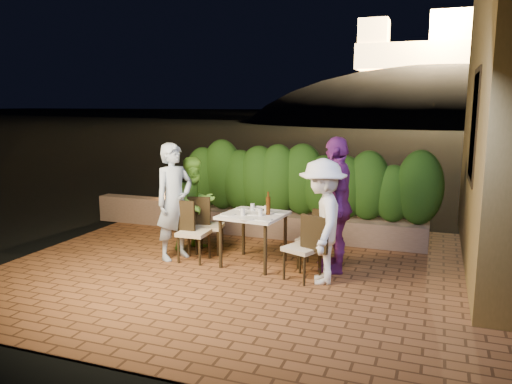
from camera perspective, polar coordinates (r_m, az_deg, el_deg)
The scene contains 31 objects.
ground at distance 6.74m, azimuth -1.65°, elevation -10.07°, with size 400.00×400.00×0.00m, color black.
terrace_floor at distance 7.20m, azimuth -0.15°, elevation -9.20°, with size 7.00×6.00×0.15m, color brown.
window_pane at distance 7.40m, azimuth 23.89°, elevation 6.88°, with size 0.08×1.00×1.40m, color black.
window_frame at distance 7.40m, azimuth 23.81°, elevation 6.89°, with size 0.06×1.15×1.55m, color black.
planter at distance 8.71m, azimuth 5.21°, elevation -3.93°, with size 4.20×0.55×0.40m, color #755C4B.
hedge at distance 8.56m, azimuth 5.29°, elevation 0.94°, with size 4.00×0.70×1.10m, color #1D4111, non-canonical shape.
parapet at distance 9.88m, azimuth -11.84°, elevation -2.13°, with size 2.20×0.30×0.50m, color #755C4B.
hill at distance 66.18m, azimuth 19.82°, elevation 3.99°, with size 52.00×40.00×22.00m, color black.
fortress at distance 66.39m, azimuth 20.59°, elevation 16.53°, with size 26.00×8.00×8.00m, color #FFCC7A, non-canonical shape.
dining_table at distance 7.21m, azimuth -0.28°, elevation -5.42°, with size 0.84×0.84×0.75m, color white, non-canonical shape.
plate_nw at distance 7.08m, azimuth -3.24°, elevation -2.56°, with size 0.22×0.22×0.01m, color white.
plate_sw at distance 7.47m, azimuth -1.60°, elevation -1.88°, with size 0.20×0.20×0.01m, color white.
plate_ne at distance 6.78m, azimuth 0.87°, elevation -3.11°, with size 0.23×0.23×0.01m, color white.
plate_se at distance 7.19m, azimuth 2.67°, elevation -2.36°, with size 0.20×0.20×0.01m, color white.
plate_centre at distance 7.11m, azimuth -0.42°, elevation -2.48°, with size 0.23×0.23×0.01m, color white.
plate_front at distance 6.82m, azimuth -1.01°, elevation -3.03°, with size 0.24×0.24×0.01m, color white.
glass_nw at distance 7.01m, azimuth -1.52°, elevation -2.27°, with size 0.06×0.06×0.11m, color silver.
glass_sw at distance 7.33m, azimuth -0.40°, elevation -1.73°, with size 0.06×0.06×0.11m, color silver.
glass_ne at distance 6.99m, azimuth 0.49°, elevation -2.31°, with size 0.06×0.06×0.10m, color silver.
glass_se at distance 7.21m, azimuth 1.16°, elevation -1.95°, with size 0.06×0.06×0.10m, color silver.
beer_bottle at distance 7.04m, azimuth 1.40°, elevation -1.29°, with size 0.06×0.06×0.33m, color #43230B, non-canonical shape.
bowl at distance 7.38m, azimuth 0.40°, elevation -1.90°, with size 0.18×0.18×0.04m, color white.
chair_left_front at distance 7.41m, azimuth -7.14°, elevation -4.49°, with size 0.42×0.42×0.90m, color black, non-canonical shape.
chair_left_back at distance 7.80m, azimuth -5.36°, elevation -3.77°, with size 0.41×0.41×0.88m, color black, non-canonical shape.
chair_right_front at distance 6.61m, azimuth 5.32°, elevation -6.27°, with size 0.41×0.41×0.89m, color black, non-canonical shape.
chair_right_back at distance 7.11m, azimuth 6.60°, elevation -5.28°, with size 0.40×0.40×0.85m, color black, non-canonical shape.
diner_blue at distance 7.49m, azimuth -9.31°, elevation -1.09°, with size 0.63×0.42×1.74m, color #9DB2CA.
diner_green at distance 7.94m, azimuth -7.00°, elevation -1.35°, with size 0.72×0.56×1.48m, color #76C83E.
diner_white at distance 6.47m, azimuth 7.57°, elevation -3.35°, with size 1.05×0.60×1.62m, color white.
diner_purple at distance 6.92m, azimuth 9.11°, elevation -1.44°, with size 1.10×0.46×1.87m, color #732775.
parapet_lamp at distance 9.70m, azimuth -10.69°, elevation -0.40°, with size 0.10×0.10×0.14m, color orange.
Camera 1 is at (2.36, -5.88, 2.30)m, focal length 35.00 mm.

